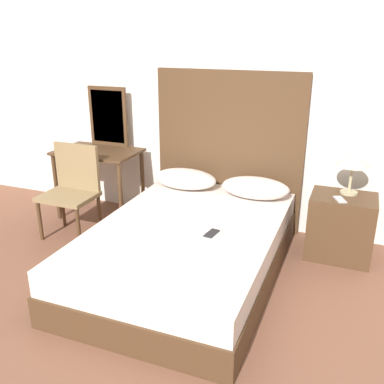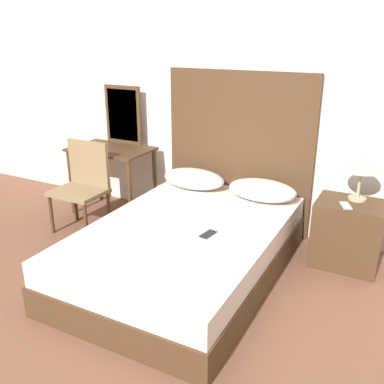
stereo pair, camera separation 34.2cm
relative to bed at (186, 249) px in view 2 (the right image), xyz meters
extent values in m
plane|color=brown|center=(0.06, -1.21, -0.21)|extent=(16.00, 16.00, 0.00)
cube|color=white|center=(0.06, 1.16, 1.14)|extent=(10.00, 0.06, 2.70)
cube|color=#4C331E|center=(0.00, 0.00, -0.09)|extent=(1.41, 2.12, 0.24)
cube|color=silver|center=(0.00, 0.00, 0.12)|extent=(1.39, 2.07, 0.19)
cube|color=#4C331E|center=(0.00, 1.08, 0.56)|extent=(1.49, 0.05, 1.55)
ellipsoid|color=silver|center=(-0.35, 0.82, 0.31)|extent=(0.64, 0.38, 0.19)
ellipsoid|color=silver|center=(0.35, 0.82, 0.31)|extent=(0.64, 0.38, 0.19)
cube|color=#232328|center=(0.23, -0.07, 0.22)|extent=(0.09, 0.16, 0.01)
cube|color=#4C331E|center=(1.14, 0.76, 0.07)|extent=(0.54, 0.42, 0.57)
cylinder|color=tan|center=(1.17, 0.84, 0.37)|extent=(0.15, 0.15, 0.02)
cylinder|color=tan|center=(1.17, 0.84, 0.49)|extent=(0.02, 0.02, 0.23)
cone|color=beige|center=(1.17, 0.84, 0.67)|extent=(0.28, 0.28, 0.12)
cube|color=#B7B7BC|center=(1.11, 0.65, 0.36)|extent=(0.12, 0.17, 0.01)
cube|color=#4C331E|center=(-1.32, 0.76, 0.51)|extent=(0.85, 0.55, 0.02)
cylinder|color=#4C331E|center=(-1.70, 0.53, 0.14)|extent=(0.04, 0.04, 0.71)
cylinder|color=#4C331E|center=(-0.93, 0.53, 0.14)|extent=(0.04, 0.04, 0.71)
cylinder|color=#4C331E|center=(-1.70, 1.00, 0.14)|extent=(0.04, 0.04, 0.71)
cylinder|color=#4C331E|center=(-0.93, 1.00, 0.14)|extent=(0.04, 0.04, 0.71)
cube|color=#4C331E|center=(-1.32, 1.01, 0.83)|extent=(0.44, 0.03, 0.62)
cube|color=#B2BCC6|center=(-1.32, 1.00, 0.83)|extent=(0.38, 0.01, 0.55)
cube|color=olive|center=(-1.31, 0.22, 0.20)|extent=(0.50, 0.41, 0.04)
cube|color=olive|center=(-1.31, 0.40, 0.45)|extent=(0.47, 0.04, 0.45)
cylinder|color=#4C331E|center=(-1.53, 0.04, -0.02)|extent=(0.04, 0.04, 0.39)
cylinder|color=#4C331E|center=(-1.10, 0.04, -0.02)|extent=(0.04, 0.04, 0.39)
cylinder|color=#4C331E|center=(-1.53, 0.39, -0.02)|extent=(0.04, 0.04, 0.39)
cylinder|color=#4C331E|center=(-1.10, 0.39, -0.02)|extent=(0.04, 0.04, 0.39)
camera|label=1|loc=(1.18, -2.88, 1.66)|focal=40.00mm
camera|label=2|loc=(1.49, -2.74, 1.66)|focal=40.00mm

